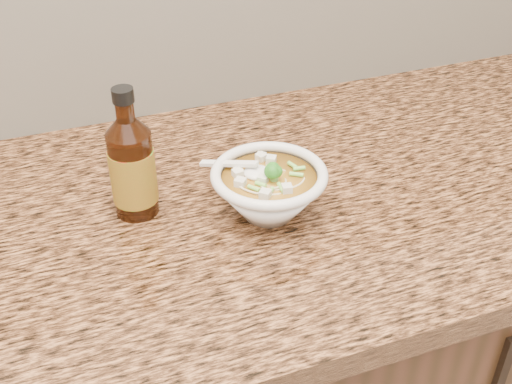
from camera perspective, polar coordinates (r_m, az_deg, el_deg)
name	(u,v)px	position (r m, az deg, el deg)	size (l,w,h in m)	color
counter_slab	(92,238)	(0.97, -14.36, -4.01)	(4.00, 0.68, 0.04)	#A96B3E
soup_bowl	(269,191)	(0.93, 1.14, 0.06)	(0.17, 0.17, 0.09)	white
hot_sauce_bottle	(132,168)	(0.93, -10.93, 2.10)	(0.08, 0.08, 0.20)	#3B1808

